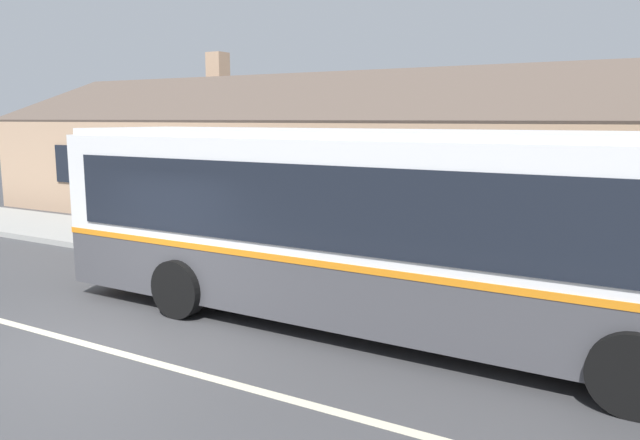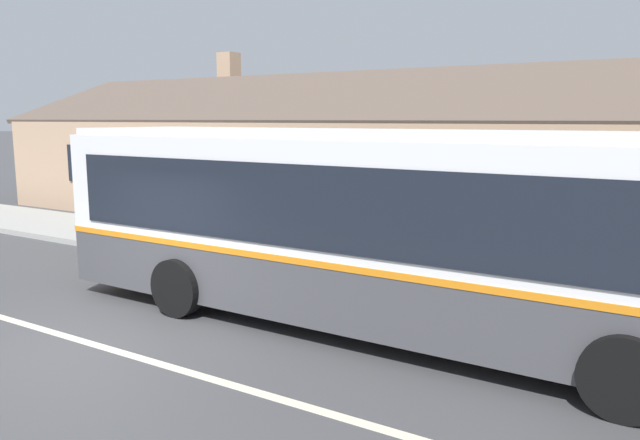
% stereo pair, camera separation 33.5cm
% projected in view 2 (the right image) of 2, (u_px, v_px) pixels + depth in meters
% --- Properties ---
extents(ground_plane, '(300.00, 300.00, 0.00)m').
position_uv_depth(ground_plane, '(94.00, 344.00, 9.32)').
color(ground_plane, '#424244').
extents(sidewalk_far, '(60.00, 3.00, 0.15)m').
position_uv_depth(sidewalk_far, '(312.00, 262.00, 14.31)').
color(sidewalk_far, '#9E9E99').
rests_on(sidewalk_far, ground).
extents(lane_divider_stripe, '(60.00, 0.16, 0.01)m').
position_uv_depth(lane_divider_stripe, '(94.00, 344.00, 9.32)').
color(lane_divider_stripe, beige).
rests_on(lane_divider_stripe, ground).
extents(community_building, '(26.72, 9.95, 5.97)m').
position_uv_depth(community_building, '(373.00, 166.00, 21.35)').
color(community_building, tan).
rests_on(community_building, ground).
extents(transit_bus, '(11.91, 2.83, 3.17)m').
position_uv_depth(transit_bus, '(384.00, 225.00, 9.69)').
color(transit_bus, '#47474C').
rests_on(transit_bus, ground).
extents(bench_by_building, '(1.62, 0.51, 0.94)m').
position_uv_depth(bench_by_building, '(200.00, 229.00, 15.82)').
color(bench_by_building, brown).
rests_on(bench_by_building, sidewalk_far).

